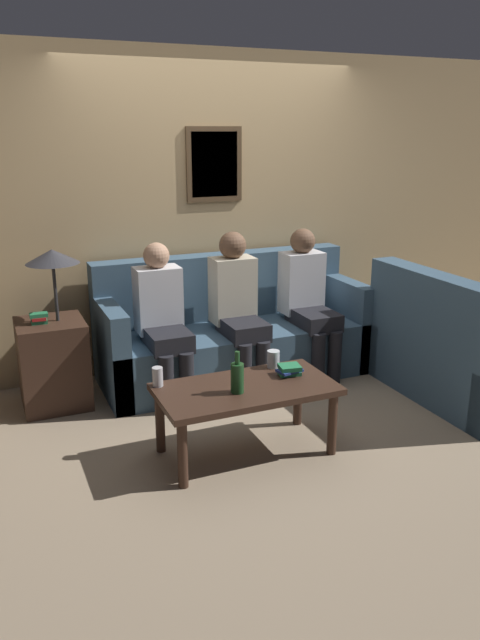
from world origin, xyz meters
The scene contains 13 objects.
ground_plane centered at (0.00, 0.00, 0.00)m, with size 16.00×16.00×0.00m, color gray.
wall_back centered at (0.00, 0.92, 1.30)m, with size 9.00×0.08×2.60m.
couch_main centered at (0.00, 0.50, 0.34)m, with size 2.19×0.81×0.98m.
couch_side centered at (1.39, -0.59, 0.34)m, with size 0.81×1.34×0.98m.
coffee_table centered at (-0.44, -0.77, 0.39)m, with size 1.11×0.58×0.46m.
side_table_with_lamp centered at (-1.45, 0.45, 0.40)m, with size 0.49×0.48×1.17m.
wine_bottle centered at (-0.52, -0.84, 0.55)m, with size 0.08×0.08×0.26m.
drinking_glass centered at (-0.14, -0.55, 0.51)m, with size 0.08×0.08×0.11m.
book_stack centered at (-0.10, -0.72, 0.49)m, with size 0.17×0.14×0.07m.
soda_can centered at (-0.94, -0.56, 0.52)m, with size 0.07×0.07×0.12m.
person_left centered at (-0.65, 0.30, 0.64)m, with size 0.34×0.59×1.17m.
person_middle centered at (-0.03, 0.31, 0.66)m, with size 0.34×0.59×1.22m.
person_right centered at (0.61, 0.33, 0.65)m, with size 0.34×0.62×1.20m.
Camera 1 is at (-1.87, -4.04, 1.98)m, focal length 35.00 mm.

